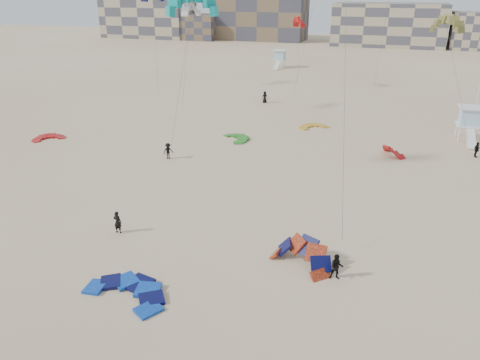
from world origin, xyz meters
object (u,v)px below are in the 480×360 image
(lifeguard_tower_near, at_px, (469,124))
(kitesurfer_main, at_px, (118,222))
(kite_ground_blue, at_px, (128,294))
(kite_ground_orange, at_px, (300,264))

(lifeguard_tower_near, bearing_deg, kitesurfer_main, -132.25)
(kitesurfer_main, relative_size, lifeguard_tower_near, 0.32)
(kite_ground_blue, height_order, lifeguard_tower_near, lifeguard_tower_near)
(lifeguard_tower_near, bearing_deg, kite_ground_orange, -114.91)
(kite_ground_blue, bearing_deg, kitesurfer_main, 138.07)
(kite_ground_blue, height_order, kite_ground_orange, kite_ground_orange)
(kite_ground_orange, distance_m, kitesurfer_main, 13.47)
(kite_ground_blue, xyz_separation_m, lifeguard_tower_near, (21.98, 38.64, 1.94))
(kite_ground_orange, height_order, kitesurfer_main, kite_ground_orange)
(kite_ground_orange, xyz_separation_m, lifeguard_tower_near, (13.06, 32.30, 1.94))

